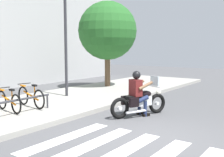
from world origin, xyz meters
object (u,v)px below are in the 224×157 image
at_px(rider, 138,90).
at_px(bike_rack, 7,103).
at_px(street_lamp, 66,35).
at_px(bicycle_2, 9,101).
at_px(motorcycle, 140,101).
at_px(tree_near_rack, 107,31).
at_px(bicycle_3, 31,97).

xyz_separation_m(rider, bike_rack, (-2.86, 2.73, -0.27)).
bearing_deg(street_lamp, bicycle_2, -168.91).
bearing_deg(street_lamp, motorcycle, -99.42).
bearing_deg(bicycle_2, bike_rack, -127.46).
height_order(rider, street_lamp, street_lamp).
relative_size(motorcycle, tree_near_rack, 0.43).
distance_m(motorcycle, bike_rack, 4.03).
bearing_deg(street_lamp, rider, -100.48).
xyz_separation_m(bicycle_2, tree_near_rack, (6.58, 1.02, 2.56)).
relative_size(rider, bike_rack, 0.46).
xyz_separation_m(bicycle_3, street_lamp, (2.31, 0.62, 2.20)).
xyz_separation_m(rider, tree_near_rack, (4.14, 4.30, 2.22)).
relative_size(bicycle_2, street_lamp, 0.35).
height_order(motorcycle, bike_rack, motorcycle).
bearing_deg(street_lamp, bike_rack, -161.86).
distance_m(rider, bicycle_2, 4.10).
distance_m(rider, street_lamp, 4.39).
height_order(rider, bike_rack, rider).
bearing_deg(street_lamp, bicycle_3, -164.98).
relative_size(rider, bicycle_3, 0.85).
height_order(bicycle_3, street_lamp, street_lamp).
relative_size(motorcycle, bicycle_3, 1.18).
xyz_separation_m(bike_rack, tree_near_rack, (7.00, 1.57, 2.50)).
distance_m(rider, bike_rack, 3.96).
bearing_deg(bike_rack, tree_near_rack, 12.66).
relative_size(bicycle_3, street_lamp, 0.38).
height_order(bicycle_3, tree_near_rack, tree_near_rack).
bearing_deg(bicycle_3, bike_rack, -156.49).
bearing_deg(bicycle_2, tree_near_rack, 8.81).
bearing_deg(rider, bicycle_3, 115.79).
distance_m(bicycle_3, street_lamp, 3.25).
bearing_deg(bicycle_2, rider, -53.45).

